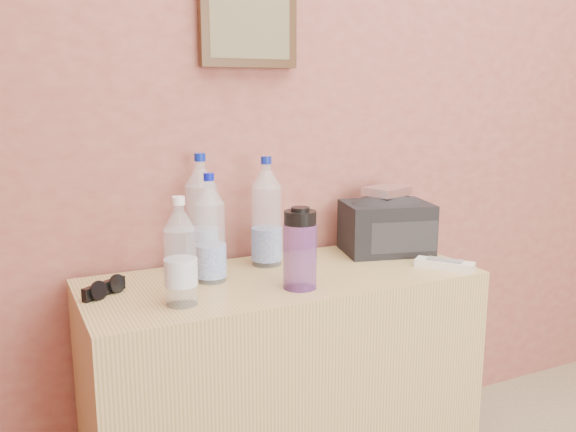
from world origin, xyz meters
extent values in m
plane|color=#9E6354|center=(0.00, 2.00, 1.35)|extent=(4.00, 0.00, 4.00)
cube|color=tan|center=(-0.45, 1.75, 0.35)|extent=(1.11, 0.46, 0.69)
cylinder|color=silver|center=(-0.65, 1.79, 0.82)|extent=(0.08, 0.08, 0.26)
cylinder|color=#0711B7|center=(-0.65, 1.79, 0.98)|extent=(0.03, 0.03, 0.02)
cylinder|color=silver|center=(-0.63, 1.93, 0.84)|extent=(0.09, 0.09, 0.30)
cylinder|color=#081D95|center=(-0.63, 1.93, 1.02)|extent=(0.03, 0.03, 0.02)
cylinder|color=silver|center=(-0.44, 1.87, 0.84)|extent=(0.09, 0.09, 0.28)
cylinder|color=navy|center=(-0.44, 1.87, 1.01)|extent=(0.03, 0.03, 0.02)
cylinder|color=silver|center=(-0.78, 1.64, 0.81)|extent=(0.08, 0.08, 0.23)
cylinder|color=white|center=(-0.78, 1.64, 0.95)|extent=(0.03, 0.03, 0.02)
cylinder|color=#6A388F|center=(-0.46, 1.63, 0.78)|extent=(0.09, 0.09, 0.17)
cylinder|color=black|center=(-0.46, 1.63, 0.89)|extent=(0.08, 0.08, 0.04)
cube|color=white|center=(0.01, 1.61, 0.70)|extent=(0.15, 0.17, 0.02)
cube|color=white|center=(-0.03, 1.85, 0.89)|extent=(0.16, 0.14, 0.03)
camera|label=1|loc=(-1.16, 0.25, 1.21)|focal=38.00mm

